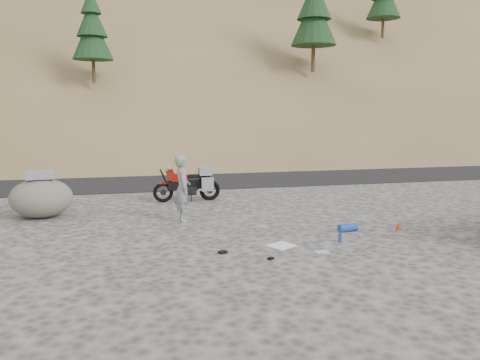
{
  "coord_description": "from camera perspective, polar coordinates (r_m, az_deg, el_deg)",
  "views": [
    {
      "loc": [
        -2.26,
        -10.8,
        2.81
      ],
      "look_at": [
        0.49,
        1.1,
        1.0
      ],
      "focal_mm": 35.0,
      "sensor_mm": 36.0,
      "label": 1
    }
  ],
  "objects": [
    {
      "name": "gear_white_cloth",
      "position": [
        9.94,
        5.08,
        -7.98
      ],
      "size": [
        0.65,
        0.63,
        0.02
      ],
      "primitive_type": "cube",
      "rotation": [
        0.0,
        0.0,
        0.5
      ],
      "color": "white",
      "rests_on": "ground"
    },
    {
      "name": "hillside",
      "position": [
        52.38,
        -10.94,
        17.37
      ],
      "size": [
        120.0,
        73.0,
        46.72
      ],
      "color": "brown",
      "rests_on": "ground"
    },
    {
      "name": "road",
      "position": [
        20.12,
        -6.44,
        0.35
      ],
      "size": [
        120.0,
        7.0,
        0.05
      ],
      "primitive_type": "cube",
      "color": "black",
      "rests_on": "ground"
    },
    {
      "name": "gear_bottle",
      "position": [
        10.39,
        12.1,
        -6.87
      ],
      "size": [
        0.08,
        0.08,
        0.2
      ],
      "primitive_type": "cylinder",
      "rotation": [
        0.0,
        0.0,
        0.06
      ],
      "color": "navy",
      "rests_on": "ground"
    },
    {
      "name": "gear_blue_cloth",
      "position": [
        9.64,
        9.93,
        -8.62
      ],
      "size": [
        0.29,
        0.22,
        0.01
      ],
      "primitive_type": "cube",
      "rotation": [
        0.0,
        0.0,
        -0.04
      ],
      "color": "#86B4CF",
      "rests_on": "ground"
    },
    {
      "name": "motorcycle",
      "position": [
        14.72,
        -6.11,
        -0.5
      ],
      "size": [
        2.12,
        0.66,
        1.26
      ],
      "rotation": [
        0.0,
        0.0,
        0.05
      ],
      "color": "black",
      "rests_on": "ground"
    },
    {
      "name": "gear_funnel",
      "position": [
        11.81,
        18.75,
        -5.32
      ],
      "size": [
        0.18,
        0.18,
        0.19
      ],
      "primitive_type": "cone",
      "rotation": [
        0.0,
        0.0,
        -0.23
      ],
      "color": "red",
      "rests_on": "ground"
    },
    {
      "name": "ground",
      "position": [
        11.38,
        -1.16,
        -5.86
      ],
      "size": [
        140.0,
        140.0,
        0.0
      ],
      "primitive_type": "plane",
      "color": "#3C3A37",
      "rests_on": "ground"
    },
    {
      "name": "gear_glove_b",
      "position": [
        9.08,
        3.78,
        -9.51
      ],
      "size": [
        0.14,
        0.13,
        0.04
      ],
      "primitive_type": "cube",
      "rotation": [
        0.0,
        0.0,
        0.52
      ],
      "color": "black",
      "rests_on": "ground"
    },
    {
      "name": "gear_glove_a",
      "position": [
        9.42,
        -2.11,
        -8.78
      ],
      "size": [
        0.18,
        0.15,
        0.05
      ],
      "primitive_type": "cube",
      "rotation": [
        0.0,
        0.0,
        0.25
      ],
      "color": "black",
      "rests_on": "ground"
    },
    {
      "name": "gear_blue_mat",
      "position": [
        11.31,
        13.03,
        -5.68
      ],
      "size": [
        0.49,
        0.26,
        0.19
      ],
      "primitive_type": "cylinder",
      "rotation": [
        0.0,
        1.57,
        0.15
      ],
      "color": "navy",
      "rests_on": "ground"
    },
    {
      "name": "man",
      "position": [
        12.23,
        -6.96,
        -4.91
      ],
      "size": [
        0.42,
        0.63,
        1.7
      ],
      "primitive_type": "imported",
      "rotation": [
        0.0,
        0.0,
        1.55
      ],
      "color": "gray",
      "rests_on": "ground"
    },
    {
      "name": "boulder",
      "position": [
        13.45,
        -23.06,
        -1.97
      ],
      "size": [
        1.65,
        1.41,
        1.23
      ],
      "rotation": [
        0.0,
        0.0,
        -0.03
      ],
      "color": "#5C564F",
      "rests_on": "ground"
    }
  ]
}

